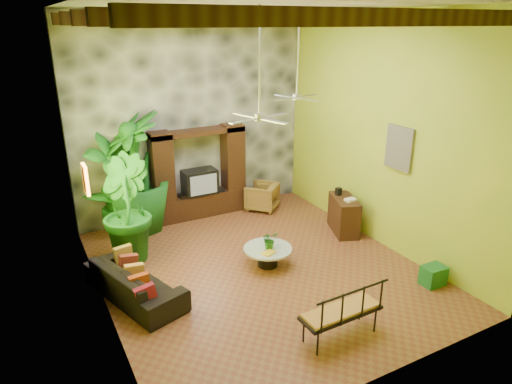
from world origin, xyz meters
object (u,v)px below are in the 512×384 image
sofa (135,282)px  tall_plant_c (135,173)px  coffee_table (268,254)px  iron_bench (344,310)px  entertainment_center (199,180)px  wicker_armchair (262,196)px  side_console (344,215)px  ceiling_fan_front (260,105)px  ceiling_fan_back (297,87)px  green_bin (433,275)px  tall_plant_b (125,209)px  tall_plant_a (115,187)px

sofa → tall_plant_c: bearing=-34.0°
coffee_table → iron_bench: 2.62m
entertainment_center → wicker_armchair: 1.76m
coffee_table → wicker_armchair: bearing=63.2°
sofa → side_console: side_console is taller
entertainment_center → ceiling_fan_front: (-0.20, -3.54, 2.44)m
ceiling_fan_back → wicker_armchair: size_ratio=2.36×
sofa → green_bin: sofa is taller
ceiling_fan_front → tall_plant_b: ceiling_fan_front is taller
ceiling_fan_back → coffee_table: (-1.37, -1.18, -3.15)m
tall_plant_b → coffee_table: 3.08m
tall_plant_b → tall_plant_a: bearing=87.1°
entertainment_center → ceiling_fan_back: (1.60, -1.94, 2.44)m
iron_bench → side_console: 4.05m
entertainment_center → iron_bench: size_ratio=1.76×
ceiling_fan_front → green_bin: ceiling_fan_front is taller
ceiling_fan_back → tall_plant_b: bearing=172.4°
tall_plant_a → tall_plant_c: (0.52, 0.17, 0.22)m
ceiling_fan_front → tall_plant_c: bearing=112.4°
entertainment_center → tall_plant_b: bearing=-147.0°
ceiling_fan_front → wicker_armchair: (1.80, 3.13, -3.04)m
tall_plant_b → coffee_table: bearing=-34.8°
wicker_armchair → tall_plant_c: size_ratio=0.27×
ceiling_fan_front → green_bin: bearing=-31.0°
side_console → ceiling_fan_back: bearing=170.1°
sofa → ceiling_fan_front: bearing=-121.2°
tall_plant_a → iron_bench: size_ratio=1.78×
iron_bench → side_console: (2.52, 3.17, -0.12)m
green_bin → wicker_armchair: bearing=102.2°
ceiling_fan_front → iron_bench: 3.61m
ceiling_fan_back → sofa: ceiling_fan_back is taller
tall_plant_b → sofa: bearing=-99.7°
wicker_armchair → tall_plant_a: bearing=-44.3°
wicker_armchair → coffee_table: bearing=21.2°
entertainment_center → sofa: entertainment_center is taller
entertainment_center → sofa: bearing=-129.5°
wicker_armchair → side_console: side_console is taller
sofa → side_console: size_ratio=2.06×
iron_bench → green_bin: size_ratio=3.10×
sofa → tall_plant_b: 1.77m
wicker_armchair → tall_plant_b: (-3.80, -1.02, 0.76)m
tall_plant_a → side_console: size_ratio=2.28×
tall_plant_b → tall_plant_c: size_ratio=0.78×
coffee_table → entertainment_center: bearing=94.2°
entertainment_center → wicker_armchair: bearing=-14.3°
entertainment_center → green_bin: 5.93m
wicker_armchair → green_bin: wicker_armchair is taller
tall_plant_b → tall_plant_c: tall_plant_c is taller
tall_plant_a → green_bin: tall_plant_a is taller
ceiling_fan_front → tall_plant_c: size_ratio=0.65×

